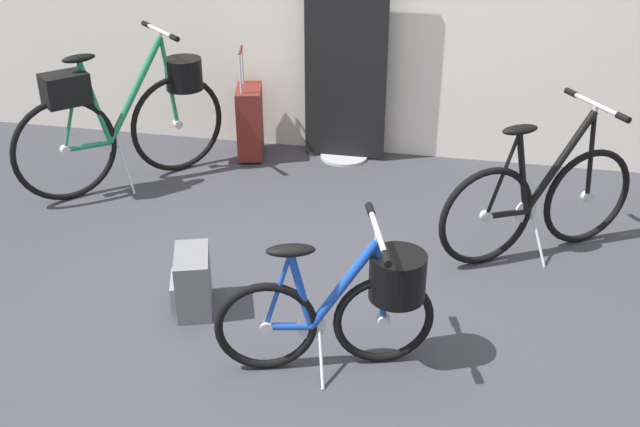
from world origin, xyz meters
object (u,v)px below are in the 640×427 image
object	(u,v)px
floor_banner_stand	(346,64)
rolling_suitcase	(250,121)
display_bike_right	(539,200)
backpack_on_floor	(192,282)
display_bike_left	(127,113)
folding_bike_foreground	(353,300)

from	to	relation	value
floor_banner_stand	rolling_suitcase	xyz separation A→B (m)	(-0.70, -0.11, -0.45)
display_bike_right	backpack_on_floor	distance (m)	2.03
display_bike_left	backpack_on_floor	world-z (taller)	display_bike_left
rolling_suitcase	display_bike_right	bearing A→B (deg)	-27.22
folding_bike_foreground	rolling_suitcase	world-z (taller)	rolling_suitcase
folding_bike_foreground	rolling_suitcase	bearing A→B (deg)	116.87
folding_bike_foreground	floor_banner_stand	bearing A→B (deg)	100.84
rolling_suitcase	backpack_on_floor	size ratio (longest dim) A/B	2.36
folding_bike_foreground	display_bike_left	distance (m)	2.50
folding_bike_foreground	rolling_suitcase	xyz separation A→B (m)	(-1.16, 2.30, -0.08)
display_bike_right	display_bike_left	bearing A→B (deg)	170.82
folding_bike_foreground	display_bike_right	xyz separation A→B (m)	(0.88, 1.24, -0.01)
floor_banner_stand	display_bike_right	world-z (taller)	floor_banner_stand
rolling_suitcase	backpack_on_floor	xyz separation A→B (m)	(0.27, -2.01, -0.12)
display_bike_right	rolling_suitcase	size ratio (longest dim) A/B	1.35
display_bike_left	rolling_suitcase	world-z (taller)	display_bike_left
display_bike_left	display_bike_right	size ratio (longest dim) A/B	1.03
folding_bike_foreground	display_bike_left	xyz separation A→B (m)	(-1.84, 1.68, 0.16)
rolling_suitcase	folding_bike_foreground	bearing A→B (deg)	-63.13
floor_banner_stand	display_bike_left	world-z (taller)	floor_banner_stand
display_bike_right	backpack_on_floor	world-z (taller)	display_bike_right
display_bike_left	rolling_suitcase	bearing A→B (deg)	41.96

